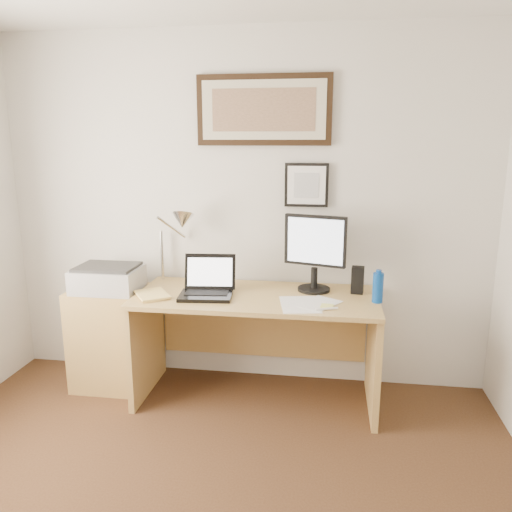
% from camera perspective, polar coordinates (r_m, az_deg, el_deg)
% --- Properties ---
extents(wall_back, '(3.50, 0.02, 2.50)m').
position_cam_1_polar(wall_back, '(3.58, -1.49, 5.05)').
color(wall_back, silver).
rests_on(wall_back, ground).
extents(side_cabinet, '(0.50, 0.40, 0.73)m').
position_cam_1_polar(side_cabinet, '(3.79, -16.29, -8.93)').
color(side_cabinet, '#B08A4A').
rests_on(side_cabinet, floor).
extents(water_bottle, '(0.07, 0.07, 0.19)m').
position_cam_1_polar(water_bottle, '(3.24, 13.76, -3.54)').
color(water_bottle, '#0B4097').
rests_on(water_bottle, desk).
extents(bottle_cap, '(0.03, 0.03, 0.02)m').
position_cam_1_polar(bottle_cap, '(3.21, 13.86, -1.73)').
color(bottle_cap, '#0B4097').
rests_on(bottle_cap, water_bottle).
extents(speaker, '(0.09, 0.08, 0.18)m').
position_cam_1_polar(speaker, '(3.40, 11.53, -2.71)').
color(speaker, black).
rests_on(speaker, desk).
extents(paper_sheet_a, '(0.29, 0.37, 0.00)m').
position_cam_1_polar(paper_sheet_a, '(3.14, 5.03, -5.54)').
color(paper_sheet_a, white).
rests_on(paper_sheet_a, desk).
extents(paper_sheet_b, '(0.31, 0.34, 0.00)m').
position_cam_1_polar(paper_sheet_b, '(3.16, 7.15, -5.40)').
color(paper_sheet_b, white).
rests_on(paper_sheet_b, desk).
extents(sticky_pad, '(0.08, 0.08, 0.01)m').
position_cam_1_polar(sticky_pad, '(3.11, 8.12, -5.68)').
color(sticky_pad, '#EDF072').
rests_on(sticky_pad, desk).
extents(marker_pen, '(0.14, 0.06, 0.02)m').
position_cam_1_polar(marker_pen, '(3.06, 8.10, -6.01)').
color(marker_pen, white).
rests_on(marker_pen, desk).
extents(book, '(0.30, 0.32, 0.02)m').
position_cam_1_polar(book, '(3.34, -13.35, -4.56)').
color(book, '#EFCE70').
rests_on(book, desk).
extents(desk, '(1.60, 0.70, 0.75)m').
position_cam_1_polar(desk, '(3.47, 0.24, -7.77)').
color(desk, '#B08A4A').
rests_on(desk, floor).
extents(laptop, '(0.36, 0.32, 0.26)m').
position_cam_1_polar(laptop, '(3.31, -5.58, -3.54)').
color(laptop, black).
rests_on(laptop, desk).
extents(lcd_monitor, '(0.41, 0.22, 0.52)m').
position_cam_1_polar(lcd_monitor, '(3.35, 6.74, 0.76)').
color(lcd_monitor, black).
rests_on(lcd_monitor, desk).
extents(printer, '(0.44, 0.34, 0.18)m').
position_cam_1_polar(printer, '(3.61, -16.56, -2.46)').
color(printer, '#ACACAF').
rests_on(printer, side_cabinet).
extents(desk_lamp, '(0.29, 0.27, 0.53)m').
position_cam_1_polar(desk_lamp, '(3.51, -8.62, 3.69)').
color(desk_lamp, silver).
rests_on(desk_lamp, desk).
extents(picture_large, '(0.92, 0.04, 0.47)m').
position_cam_1_polar(picture_large, '(3.50, 0.88, 16.34)').
color(picture_large, black).
rests_on(picture_large, wall_back).
extents(picture_small, '(0.30, 0.03, 0.30)m').
position_cam_1_polar(picture_small, '(3.49, 5.79, 8.07)').
color(picture_small, black).
rests_on(picture_small, wall_back).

